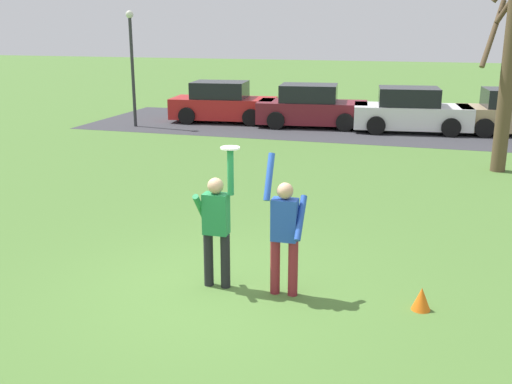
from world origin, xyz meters
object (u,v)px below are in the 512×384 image
object	(u,v)px
parked_car_maroon	(311,107)
lamppost_by_lot	(132,57)
person_defender	(285,229)
field_cone_orange	(421,299)
person_catcher	(216,223)
parked_car_red	(223,103)
parked_car_white	(411,112)
frisbee_disc	(230,148)
bare_tree_tall	(511,52)

from	to	relation	value
parked_car_maroon	lamppost_by_lot	world-z (taller)	lamppost_by_lot
person_defender	lamppost_by_lot	world-z (taller)	lamppost_by_lot
lamppost_by_lot	field_cone_orange	bearing A→B (deg)	-49.25
person_catcher	field_cone_orange	distance (m)	3.02
person_defender	parked_car_maroon	bearing A→B (deg)	-81.08
parked_car_red	parked_car_maroon	xyz separation A→B (m)	(3.63, -0.16, 0.00)
parked_car_white	parked_car_red	bearing A→B (deg)	171.38
person_catcher	person_defender	world-z (taller)	person_catcher
person_catcher	person_defender	bearing A→B (deg)	0.00
parked_car_maroon	parked_car_white	distance (m)	3.68
person_defender	lamppost_by_lot	distance (m)	15.68
person_defender	frisbee_disc	distance (m)	1.36
person_defender	lamppost_by_lot	size ratio (longest dim) A/B	0.48
bare_tree_tall	field_cone_orange	size ratio (longest dim) A/B	20.81
person_defender	frisbee_disc	bearing A→B (deg)	0.00
lamppost_by_lot	person_defender	bearing A→B (deg)	-54.67
person_catcher	bare_tree_tall	xyz separation A→B (m)	(4.64, 8.94, 2.09)
person_defender	parked_car_red	size ratio (longest dim) A/B	0.48
frisbee_disc	field_cone_orange	world-z (taller)	frisbee_disc
parked_car_red	bare_tree_tall	world-z (taller)	bare_tree_tall
frisbee_disc	parked_car_maroon	bearing A→B (deg)	96.95
lamppost_by_lot	bare_tree_tall	bearing A→B (deg)	-16.74
person_defender	frisbee_disc	xyz separation A→B (m)	(-0.78, -0.01, 1.11)
frisbee_disc	parked_car_red	bearing A→B (deg)	110.10
person_catcher	parked_car_white	world-z (taller)	person_catcher
person_catcher	parked_car_white	size ratio (longest dim) A/B	0.49
person_catcher	parked_car_maroon	xyz separation A→B (m)	(-1.56, 14.65, -0.25)
parked_car_white	bare_tree_tall	xyz separation A→B (m)	(2.52, -5.62, 2.34)
frisbee_disc	bare_tree_tall	xyz separation A→B (m)	(4.41, 8.93, 0.98)
bare_tree_tall	person_catcher	bearing A→B (deg)	-117.43
person_catcher	frisbee_disc	xyz separation A→B (m)	(0.22, 0.00, 1.11)
parked_car_red	lamppost_by_lot	distance (m)	3.96
parked_car_red	field_cone_orange	distance (m)	16.83
person_catcher	lamppost_by_lot	xyz separation A→B (m)	(-8.01, 12.74, 1.60)
person_defender	frisbee_disc	size ratio (longest dim) A/B	7.53
frisbee_disc	bare_tree_tall	bearing A→B (deg)	63.70
person_defender	parked_car_red	bearing A→B (deg)	-68.30
parked_car_red	field_cone_orange	size ratio (longest dim) A/B	13.38
frisbee_disc	parked_car_maroon	world-z (taller)	frisbee_disc
parked_car_maroon	parked_car_white	size ratio (longest dim) A/B	1.00
parked_car_white	field_cone_orange	world-z (taller)	parked_car_white
frisbee_disc	parked_car_white	world-z (taller)	frisbee_disc
person_defender	bare_tree_tall	size ratio (longest dim) A/B	0.31
bare_tree_tall	lamppost_by_lot	world-z (taller)	bare_tree_tall
frisbee_disc	parked_car_white	size ratio (longest dim) A/B	0.06
frisbee_disc	field_cone_orange	distance (m)	3.31
frisbee_disc	field_cone_orange	xyz separation A→B (m)	(2.68, 0.07, -1.93)
person_defender	parked_car_white	bearing A→B (deg)	-95.39
person_catcher	parked_car_maroon	bearing A→B (deg)	95.06
field_cone_orange	parked_car_red	bearing A→B (deg)	118.78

